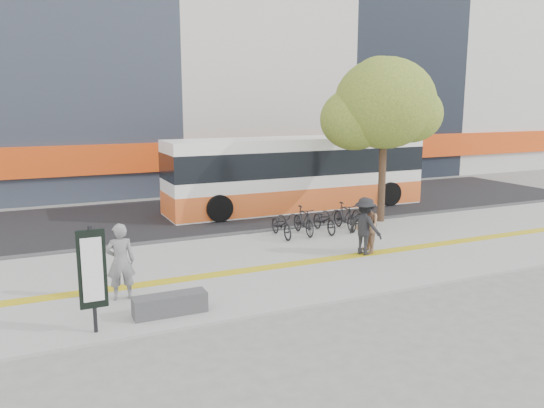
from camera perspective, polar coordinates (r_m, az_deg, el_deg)
name	(u,v)px	position (r m, az deg, el deg)	size (l,w,h in m)	color
ground	(258,285)	(14.20, -1.47, -8.45)	(120.00, 120.00, 0.00)	slate
sidewalk	(237,267)	(15.51, -3.67, -6.64)	(40.00, 7.00, 0.08)	slate
tactile_strip	(244,271)	(15.05, -2.98, -7.00)	(40.00, 0.45, 0.01)	gold
street	(171,217)	(22.46, -10.54, -1.38)	(40.00, 8.00, 0.06)	black
curb	(200,238)	(18.69, -7.52, -3.60)	(40.00, 0.25, 0.14)	#353638
bench	(170,304)	(12.25, -10.64, -10.30)	(1.60, 0.45, 0.45)	#353638
signboard	(92,271)	(11.37, -18.33, -6.67)	(0.55, 0.10, 2.20)	black
street_tree	(382,105)	(21.19, 11.50, 10.10)	(4.40, 3.80, 6.31)	#3E281C
bus	(298,175)	(23.67, 2.70, 3.03)	(11.54, 2.74, 3.07)	white
bicycle_row	(324,219)	(19.36, 5.53, -1.62)	(4.06, 1.73, 0.99)	black
seated_woman	(120,262)	(13.20, -15.61, -5.83)	(0.66, 0.44, 1.82)	black
pedestrian_tan	(367,226)	(16.80, 9.94, -2.32)	(0.82, 0.64, 1.68)	#986E50
pedestrian_dark	(365,226)	(16.64, 9.72, -2.31)	(1.13, 0.65, 1.75)	black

